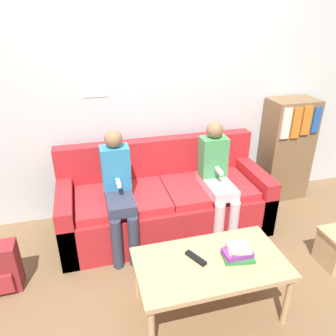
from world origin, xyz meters
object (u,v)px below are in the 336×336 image
person_left (118,189)px  tv_remote (196,258)px  person_right (217,177)px  coffee_table (210,267)px  bookshelf (286,149)px  couch (164,202)px

person_left → tv_remote: (0.41, -0.82, -0.14)m
person_left → person_right: person_left is taller
coffee_table → person_right: person_right is taller
bookshelf → coffee_table: bearing=-136.9°
couch → bookshelf: 1.51m
couch → person_left: person_left is taller
person_right → bookshelf: bearing=24.1°
couch → person_left: size_ratio=1.80×
person_left → bookshelf: size_ratio=0.96×
tv_remote → bookshelf: bearing=13.1°
person_right → tv_remote: 0.96m
coffee_table → couch: bearing=92.8°
couch → coffee_table: bearing=-87.2°
couch → tv_remote: couch is taller
tv_remote → bookshelf: size_ratio=0.15×
tv_remote → person_right: bearing=32.0°
coffee_table → bookshelf: bearing=43.1°
coffee_table → person_right: (0.40, 0.87, 0.20)m
person_left → person_right: bearing=-0.0°
couch → person_right: size_ratio=1.81×
coffee_table → person_left: bearing=119.9°
coffee_table → bookshelf: size_ratio=0.90×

